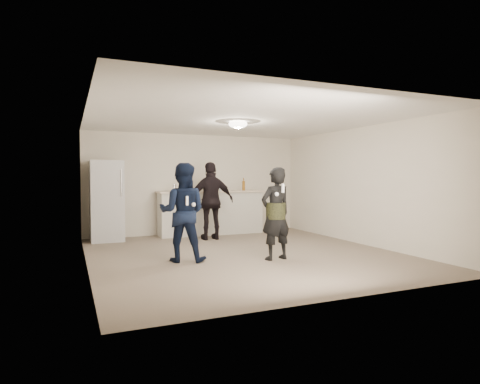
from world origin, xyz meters
name	(u,v)px	position (x,y,z in m)	size (l,w,h in m)	color
floor	(244,254)	(0.00, 0.00, 0.00)	(6.00, 6.00, 0.00)	#6B5B4C
ceiling	(244,119)	(0.00, 0.00, 2.50)	(6.00, 6.00, 0.00)	silver
wall_back	(197,184)	(0.00, 3.00, 1.25)	(6.00, 6.00, 0.00)	beige
wall_front	(348,193)	(0.00, -3.00, 1.25)	(6.00, 6.00, 0.00)	beige
wall_left	(86,189)	(-2.75, 0.00, 1.25)	(6.00, 6.00, 0.00)	beige
wall_right	(362,186)	(2.75, 0.00, 1.25)	(6.00, 6.00, 0.00)	beige
counter	(211,213)	(0.27, 2.67, 0.53)	(2.60, 0.56, 1.05)	beige
counter_top	(211,192)	(0.27, 2.67, 1.07)	(2.68, 0.64, 0.04)	beige
fridge	(107,201)	(-2.22, 2.60, 0.90)	(0.70, 0.70, 1.80)	silver
fridge_handle	(121,183)	(-1.94, 2.23, 1.30)	(0.02, 0.02, 0.60)	silver
ceiling_dome	(238,124)	(0.00, 0.30, 2.45)	(0.36, 0.36, 0.16)	white
shaker	(174,188)	(-0.69, 2.57, 1.18)	(0.08, 0.08, 0.17)	silver
man	(183,212)	(-1.23, -0.18, 0.84)	(0.81, 0.63, 1.68)	#0E1C3C
woman	(276,214)	(0.29, -0.69, 0.80)	(0.58, 0.38, 1.60)	black
camo_shorts	(276,211)	(0.29, -0.69, 0.85)	(0.34, 0.34, 0.28)	#303518
spectator	(211,201)	(0.00, 1.86, 0.89)	(1.04, 0.43, 1.78)	black
remote_man	(187,201)	(-1.23, -0.46, 1.05)	(0.04, 0.04, 0.15)	white
nunchuk_man	(194,205)	(-1.11, -0.43, 0.98)	(0.07, 0.07, 0.07)	white
remote_woman	(283,188)	(0.29, -0.94, 1.25)	(0.04, 0.04, 0.15)	white
nunchuk_woman	(277,194)	(0.19, -0.91, 1.15)	(0.07, 0.07, 0.07)	white
bottle_cluster	(221,186)	(0.56, 2.73, 1.20)	(1.00, 0.40, 0.24)	#175017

